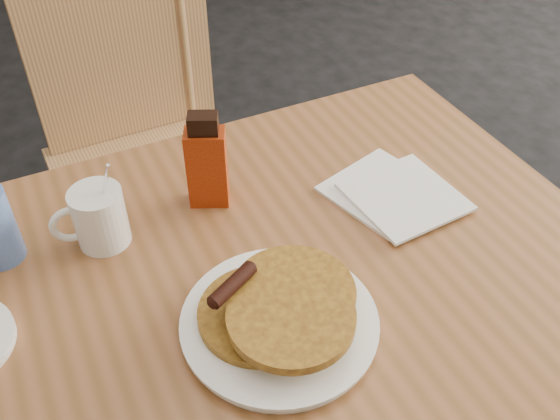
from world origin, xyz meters
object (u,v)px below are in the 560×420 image
object	(u,v)px
chair_main_far	(138,120)
coffee_mug	(98,217)
pancake_plate	(280,316)
syrup_bottle	(207,163)
main_table	(237,299)

from	to	relation	value
chair_main_far	coffee_mug	bearing A→B (deg)	-110.77
chair_main_far	coffee_mug	world-z (taller)	chair_main_far
pancake_plate	syrup_bottle	xyz separation A→B (m)	(-0.01, 0.30, 0.06)
pancake_plate	coffee_mug	size ratio (longest dim) A/B	1.78
main_table	coffee_mug	xyz separation A→B (m)	(-0.17, 0.16, 0.09)
main_table	syrup_bottle	world-z (taller)	syrup_bottle
main_table	syrup_bottle	xyz separation A→B (m)	(0.02, 0.19, 0.12)
coffee_mug	syrup_bottle	bearing A→B (deg)	-9.30
main_table	coffee_mug	bearing A→B (deg)	135.69
coffee_mug	main_table	bearing A→B (deg)	-62.36
coffee_mug	pancake_plate	bearing A→B (deg)	-71.78
syrup_bottle	main_table	bearing A→B (deg)	-75.09
main_table	pancake_plate	xyz separation A→B (m)	(0.03, -0.10, 0.07)
chair_main_far	coffee_mug	xyz separation A→B (m)	(-0.16, -0.56, 0.21)
main_table	chair_main_far	size ratio (longest dim) A/B	1.29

